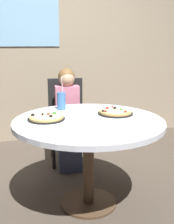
{
  "coord_description": "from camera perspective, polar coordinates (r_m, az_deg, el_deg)",
  "views": [
    {
      "loc": [
        -0.57,
        -2.12,
        1.35
      ],
      "look_at": [
        0.0,
        0.05,
        0.8
      ],
      "focal_mm": 45.52,
      "sensor_mm": 36.0,
      "label": 1
    }
  ],
  "objects": [
    {
      "name": "ground_plane",
      "position": [
        2.57,
        0.3,
        -17.84
      ],
      "size": [
        8.0,
        8.0,
        0.0
      ],
      "primitive_type": "plane",
      "color": "#4C4238"
    },
    {
      "name": "wall_with_window",
      "position": [
        4.05,
        -6.96,
        15.1
      ],
      "size": [
        5.2,
        0.14,
        2.9
      ],
      "color": "gray",
      "rests_on": "ground_plane"
    },
    {
      "name": "dining_table",
      "position": [
        2.3,
        0.32,
        -3.86
      ],
      "size": [
        1.21,
        1.21,
        0.75
      ],
      "color": "silver",
      "rests_on": "ground_plane"
    },
    {
      "name": "chair_wooden",
      "position": [
        3.29,
        -4.17,
        -0.72
      ],
      "size": [
        0.43,
        0.43,
        0.95
      ],
      "color": "black",
      "rests_on": "ground_plane"
    },
    {
      "name": "diner_child",
      "position": [
        3.12,
        -3.79,
        -2.36
      ],
      "size": [
        0.28,
        0.42,
        1.08
      ],
      "color": "#3F4766",
      "rests_on": "ground_plane"
    },
    {
      "name": "pizza_veggie",
      "position": [
        2.46,
        5.69,
        -0.02
      ],
      "size": [
        0.3,
        0.3,
        0.05
      ],
      "color": "black",
      "rests_on": "dining_table"
    },
    {
      "name": "pizza_cheese",
      "position": [
        2.29,
        -8.2,
        -1.12
      ],
      "size": [
        0.3,
        0.3,
        0.05
      ],
      "color": "black",
      "rests_on": "dining_table"
    },
    {
      "name": "soda_cup",
      "position": [
        2.61,
        -5.18,
        2.25
      ],
      "size": [
        0.08,
        0.08,
        0.31
      ],
      "color": "#3F72B2",
      "rests_on": "dining_table"
    }
  ]
}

